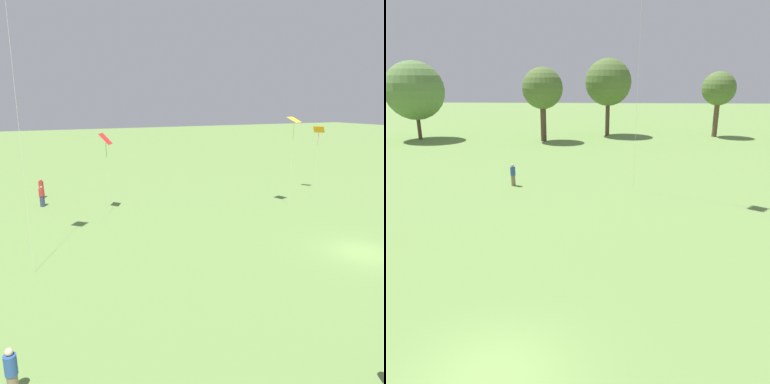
% 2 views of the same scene
% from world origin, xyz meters
% --- Properties ---
extents(ground_plane, '(240.00, 240.00, 0.00)m').
position_xyz_m(ground_plane, '(0.00, 0.00, 0.00)').
color(ground_plane, '#6B8E47').
extents(person_0, '(0.53, 0.53, 1.82)m').
position_xyz_m(person_0, '(19.28, 16.79, 0.89)').
color(person_0, '#333D5B').
rests_on(person_0, ground_plane).
extents(person_2, '(0.54, 0.54, 1.70)m').
position_xyz_m(person_2, '(-3.64, 19.14, 0.85)').
color(person_2, '#847056').
rests_on(person_2, ground_plane).
extents(person_5, '(0.51, 0.51, 1.89)m').
position_xyz_m(person_5, '(22.41, 16.63, 0.93)').
color(person_5, '#847056').
rests_on(person_5, ground_plane).
extents(kite_2, '(1.39, 1.25, 6.49)m').
position_xyz_m(kite_2, '(14.93, 11.94, 5.94)').
color(kite_2, red).
rests_on(kite_2, ground_plane).
extents(kite_4, '(1.20, 1.25, 7.68)m').
position_xyz_m(kite_4, '(10.16, -2.70, 7.24)').
color(kite_4, yellow).
rests_on(kite_4, ground_plane).
extents(kite_5, '(1.30, 1.25, 6.58)m').
position_xyz_m(kite_5, '(13.96, -9.08, 6.09)').
color(kite_5, orange).
rests_on(kite_5, ground_plane).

